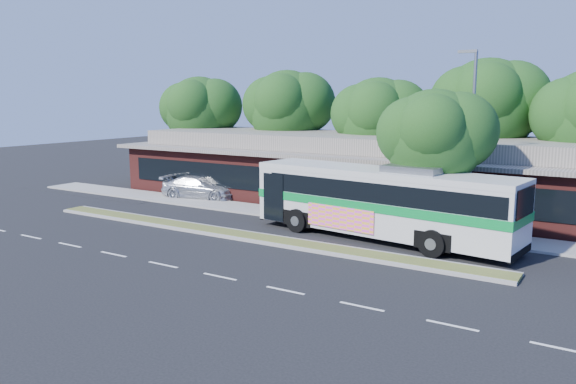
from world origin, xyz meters
name	(u,v)px	position (x,y,z in m)	size (l,w,h in m)	color
ground	(236,239)	(0.00, 0.00, 0.00)	(120.00, 120.00, 0.00)	black
median_strip	(243,235)	(0.00, 0.60, 0.07)	(26.00, 1.10, 0.15)	#444F21
sidewalk	(302,215)	(0.00, 6.40, 0.06)	(44.00, 2.60, 0.12)	gray
parking_lot	(132,184)	(-18.00, 10.00, 0.01)	(14.00, 12.00, 0.01)	black
plaza_building	(351,168)	(0.00, 12.99, 2.13)	(33.20, 11.20, 4.45)	#591F1C
lamp_post	(471,139)	(9.56, 6.00, 4.90)	(0.93, 0.18, 9.07)	slate
tree_bg_a	(205,110)	(-14.58, 15.14, 5.87)	(6.47, 5.80, 8.63)	black
tree_bg_b	(293,107)	(-6.57, 16.14, 6.14)	(6.69, 6.00, 9.00)	black
tree_bg_c	(384,117)	(1.40, 15.13, 5.59)	(6.24, 5.60, 8.26)	black
tree_bg_d	(495,105)	(8.45, 16.15, 6.42)	(6.91, 6.20, 9.37)	black
transit_bus	(383,197)	(6.06, 3.79, 2.09)	(13.63, 4.49, 3.76)	beige
sedan	(200,187)	(-9.00, 7.80, 0.77)	(2.17, 5.33, 1.55)	silver
sidewalk_tree	(442,136)	(8.33, 5.41, 5.02)	(5.31, 4.76, 7.29)	black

